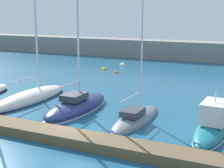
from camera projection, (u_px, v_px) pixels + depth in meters
name	position (u px, v px, depth m)	size (l,w,h in m)	color
ground_plane	(77.00, 133.00, 20.76)	(120.00, 120.00, 0.00)	#1E567A
dock_pier	(64.00, 136.00, 19.39)	(31.45, 1.64, 0.58)	brown
breakwater_seawall	(193.00, 51.00, 51.12)	(108.00, 3.54, 2.87)	gray
sailboat_ivory_second	(31.00, 97.00, 28.07)	(2.45, 8.86, 13.72)	silver
sailboat_navy_third	(77.00, 105.00, 25.28)	(2.77, 7.73, 16.52)	navy
sailboat_slate_fourth	(136.00, 118.00, 22.91)	(2.16, 6.96, 13.46)	slate
motorboat_teal_fifth	(213.00, 125.00, 20.68)	(2.24, 6.99, 2.91)	#19707F
mooring_buoy_yellow	(104.00, 70.00, 43.12)	(0.64, 0.64, 0.64)	yellow
mooring_buoy_white	(123.00, 66.00, 46.06)	(0.88, 0.88, 0.88)	white
mooring_buoy_orange	(116.00, 73.00, 40.98)	(0.51, 0.51, 0.51)	orange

